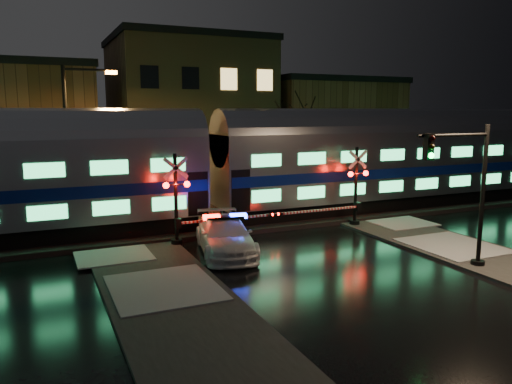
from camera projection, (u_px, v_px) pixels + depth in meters
ground at (292, 248)px, 22.22m from camera, size 120.00×120.00×0.00m
ballast at (248, 223)px, 26.71m from camera, size 90.00×4.20×0.24m
sidewalk_left at (190, 324)px, 14.19m from camera, size 4.00×20.00×0.12m
sidewalk_right at (512, 266)px, 19.42m from camera, size 4.00×20.00×0.12m
building_mid at (188, 114)px, 42.37m from camera, size 12.00×11.00×11.50m
building_right at (322, 130)px, 47.40m from camera, size 12.00×10.00×8.50m
train at (209, 164)px, 25.32m from camera, size 51.00×3.12×5.92m
police_car at (225, 236)px, 21.26m from camera, size 3.16×5.61×1.70m
crossing_signal_right at (351, 195)px, 25.91m from camera, size 5.92×0.66×4.19m
crossing_signal_left at (184, 208)px, 22.32m from camera, size 5.92×0.66×4.19m
traffic_light at (467, 195)px, 18.61m from camera, size 3.59×0.67×5.55m
streetlight at (73, 134)px, 26.21m from camera, size 2.80×0.29×8.38m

